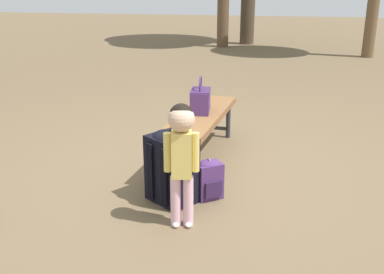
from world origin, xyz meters
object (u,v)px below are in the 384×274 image
object	(u,v)px
handbag	(200,100)
backpack_large	(172,165)
backpack_small	(209,178)
park_bench	(199,120)
child_standing	(181,147)

from	to	relation	value
handbag	backpack_large	size ratio (longest dim) A/B	0.59
backpack_large	backpack_small	world-z (taller)	backpack_large
handbag	backpack_large	bearing A→B (deg)	-1.98
park_bench	backpack_small	distance (m)	0.91
backpack_small	handbag	bearing A→B (deg)	-165.62
park_bench	child_standing	xyz separation A→B (m)	(1.32, 0.12, 0.21)
backpack_small	park_bench	bearing A→B (deg)	-164.56
park_bench	child_standing	distance (m)	1.34
park_bench	handbag	size ratio (longest dim) A/B	4.43
park_bench	handbag	distance (m)	0.21
handbag	backpack_large	world-z (taller)	handbag
child_standing	backpack_small	distance (m)	0.65
child_standing	backpack_small	world-z (taller)	child_standing
child_standing	backpack_small	size ratio (longest dim) A/B	2.63
handbag	child_standing	size ratio (longest dim) A/B	0.40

